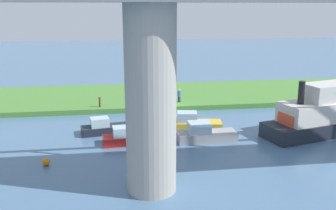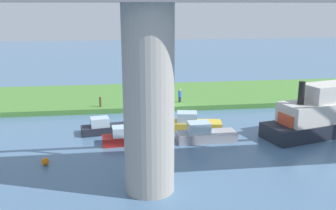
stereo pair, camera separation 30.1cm
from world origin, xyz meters
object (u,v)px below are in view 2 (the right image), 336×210
mooring_post (100,102)px  motorboat_white (204,134)px  motorboat_red (320,115)px  pontoon_yellow (192,123)px  skiff_small (105,127)px  riverboat_paddlewheel (128,137)px  bridge_pylon (149,102)px  person_on_bank (180,95)px  marker_buoy (45,161)px

mooring_post → motorboat_white: (-8.29, 9.66, -0.45)m
mooring_post → motorboat_red: bearing=152.2°
pontoon_yellow → skiff_small: (7.33, -0.09, -0.06)m
riverboat_paddlewheel → skiff_small: riverboat_paddlewheel is taller
bridge_pylon → motorboat_red: bearing=-151.6°
motorboat_red → person_on_bank: bearing=-46.4°
motorboat_red → riverboat_paddlewheel: (15.49, 0.02, -1.21)m
mooring_post → riverboat_paddlewheel: mooring_post is taller
pontoon_yellow → bridge_pylon: bearing=66.5°
marker_buoy → pontoon_yellow: bearing=-151.3°
riverboat_paddlewheel → marker_buoy: (5.56, 3.42, -0.24)m
bridge_pylon → mooring_post: 18.06m
motorboat_red → marker_buoy: motorboat_red is taller
skiff_small → person_on_bank: bearing=-134.8°
riverboat_paddlewheel → pontoon_yellow: (-5.54, -2.65, 0.06)m
bridge_pylon → riverboat_paddlewheel: bridge_pylon is taller
bridge_pylon → pontoon_yellow: size_ratio=2.18×
pontoon_yellow → mooring_post: bearing=-40.6°
skiff_small → marker_buoy: skiff_small is taller
pontoon_yellow → skiff_small: pontoon_yellow is taller
motorboat_red → motorboat_white: bearing=1.5°
riverboat_paddlewheel → marker_buoy: bearing=31.6°
motorboat_red → mooring_post: bearing=-27.8°
motorboat_white → pontoon_yellow: 2.92m
person_on_bank → mooring_post: person_on_bank is taller
person_on_bank → bridge_pylon: bearing=75.4°
person_on_bank → motorboat_white: 10.55m
motorboat_red → motorboat_white: motorboat_red is taller
marker_buoy → motorboat_white: bearing=-164.5°
pontoon_yellow → marker_buoy: 12.66m
mooring_post → pontoon_yellow: 10.42m
motorboat_red → marker_buoy: bearing=9.3°
motorboat_white → motorboat_red: bearing=-178.5°
motorboat_red → pontoon_yellow: motorboat_red is taller
riverboat_paddlewheel → skiff_small: (1.79, -2.74, -0.00)m
marker_buoy → riverboat_paddlewheel: bearing=-148.4°
bridge_pylon → riverboat_paddlewheel: size_ratio=2.49×
person_on_bank → riverboat_paddlewheel: 11.80m
riverboat_paddlewheel → pontoon_yellow: size_ratio=0.87×
mooring_post → marker_buoy: bearing=76.0°
riverboat_paddlewheel → pontoon_yellow: 6.15m
motorboat_white → mooring_post: bearing=-49.4°
bridge_pylon → motorboat_white: bridge_pylon is taller
pontoon_yellow → marker_buoy: bearing=28.7°
person_on_bank → mooring_post: 8.13m
mooring_post → motorboat_red: 20.19m
motorboat_red → pontoon_yellow: size_ratio=1.97×
person_on_bank → skiff_small: size_ratio=0.33×
pontoon_yellow → marker_buoy: size_ratio=9.58×
mooring_post → skiff_small: mooring_post is taller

